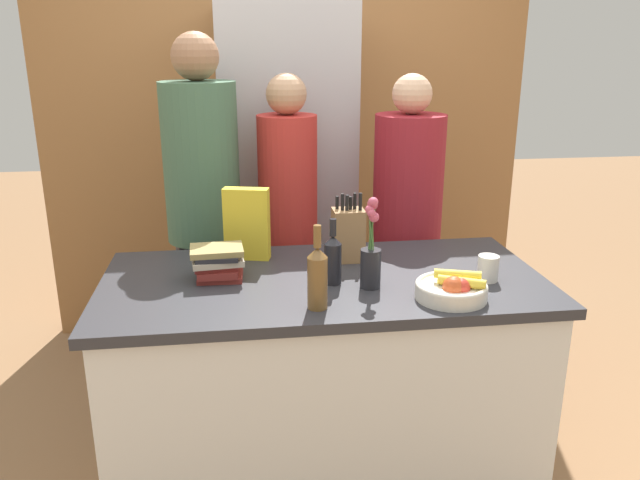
# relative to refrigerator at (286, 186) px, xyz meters

# --- Properties ---
(ground_plane) EXTENTS (14.00, 14.00, 0.00)m
(ground_plane) POSITION_rel_refrigerator_xyz_m (0.04, -1.23, -0.98)
(ground_plane) COLOR #936B47
(kitchen_island) EXTENTS (1.70, 0.83, 0.89)m
(kitchen_island) POSITION_rel_refrigerator_xyz_m (0.04, -1.23, -0.53)
(kitchen_island) COLOR silver
(kitchen_island) RESTS_ON ground_plane
(back_wall_wood) EXTENTS (2.90, 0.12, 2.60)m
(back_wall_wood) POSITION_rel_refrigerator_xyz_m (0.04, 0.36, 0.32)
(back_wall_wood) COLOR #9E6B3D
(back_wall_wood) RESTS_ON ground_plane
(refrigerator) EXTENTS (0.72, 0.63, 1.95)m
(refrigerator) POSITION_rel_refrigerator_xyz_m (0.00, 0.00, 0.00)
(refrigerator) COLOR #B7B7BC
(refrigerator) RESTS_ON ground_plane
(fruit_bowl) EXTENTS (0.25, 0.25, 0.10)m
(fruit_bowl) POSITION_rel_refrigerator_xyz_m (0.46, -1.50, -0.05)
(fruit_bowl) COLOR silver
(fruit_bowl) RESTS_ON kitchen_island
(knife_block) EXTENTS (0.13, 0.11, 0.29)m
(knife_block) POSITION_rel_refrigerator_xyz_m (0.17, -1.04, 0.03)
(knife_block) COLOR olive
(knife_block) RESTS_ON kitchen_island
(flower_vase) EXTENTS (0.08, 0.08, 0.34)m
(flower_vase) POSITION_rel_refrigerator_xyz_m (0.20, -1.35, 0.04)
(flower_vase) COLOR #232328
(flower_vase) RESTS_ON kitchen_island
(cereal_box) EXTENTS (0.20, 0.10, 0.30)m
(cereal_box) POSITION_rel_refrigerator_xyz_m (-0.24, -0.96, 0.06)
(cereal_box) COLOR yellow
(cereal_box) RESTS_ON kitchen_island
(coffee_mug) EXTENTS (0.08, 0.12, 0.10)m
(coffee_mug) POSITION_rel_refrigerator_xyz_m (0.66, -1.34, -0.04)
(coffee_mug) COLOR silver
(coffee_mug) RESTS_ON kitchen_island
(book_stack) EXTENTS (0.21, 0.17, 0.12)m
(book_stack) POSITION_rel_refrigerator_xyz_m (-0.36, -1.19, -0.02)
(book_stack) COLOR maroon
(book_stack) RESTS_ON kitchen_island
(bottle_oil) EXTENTS (0.07, 0.07, 0.29)m
(bottle_oil) POSITION_rel_refrigerator_xyz_m (-0.02, -1.51, 0.03)
(bottle_oil) COLOR brown
(bottle_oil) RESTS_ON kitchen_island
(bottle_vinegar) EXTENTS (0.07, 0.07, 0.25)m
(bottle_vinegar) POSITION_rel_refrigerator_xyz_m (0.07, -1.29, 0.01)
(bottle_vinegar) COLOR black
(bottle_vinegar) RESTS_ON kitchen_island
(person_at_sink) EXTENTS (0.34, 0.34, 1.81)m
(person_at_sink) POSITION_rel_refrigerator_xyz_m (-0.44, -0.59, 0.04)
(person_at_sink) COLOR #383842
(person_at_sink) RESTS_ON ground_plane
(person_in_blue) EXTENTS (0.28, 0.28, 1.63)m
(person_in_blue) POSITION_rel_refrigerator_xyz_m (-0.04, -0.54, -0.05)
(person_in_blue) COLOR #383842
(person_in_blue) RESTS_ON ground_plane
(person_in_red_tee) EXTENTS (0.34, 0.34, 1.62)m
(person_in_red_tee) POSITION_rel_refrigerator_xyz_m (0.55, -0.56, -0.07)
(person_in_red_tee) COLOR #383842
(person_in_red_tee) RESTS_ON ground_plane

